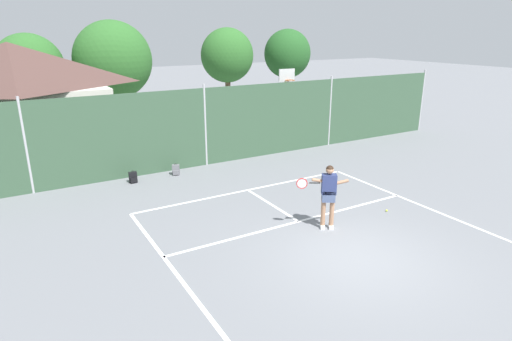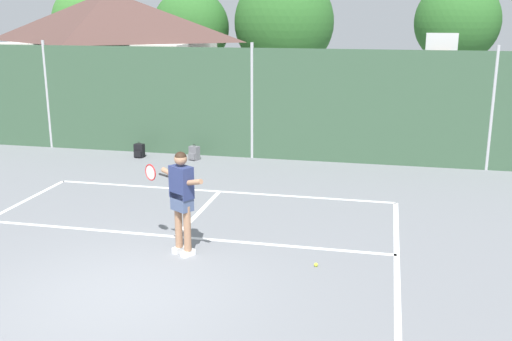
{
  "view_description": "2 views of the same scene",
  "coord_description": "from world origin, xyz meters",
  "px_view_note": "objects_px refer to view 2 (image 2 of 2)",
  "views": [
    {
      "loc": [
        -6.9,
        -6.79,
        5.32
      ],
      "look_at": [
        -0.61,
        3.9,
        1.27
      ],
      "focal_mm": 30.14,
      "sensor_mm": 36.0,
      "label": 1
    },
    {
      "loc": [
        3.79,
        -7.54,
        4.13
      ],
      "look_at": [
        1.35,
        3.44,
        1.13
      ],
      "focal_mm": 41.75,
      "sensor_mm": 36.0,
      "label": 2
    }
  ],
  "objects_px": {
    "tennis_player": "(181,194)",
    "backpack_black": "(139,151)",
    "basketball_hoop": "(439,76)",
    "tennis_ball": "(316,265)",
    "backpack_grey": "(194,153)"
  },
  "relations": [
    {
      "from": "tennis_player",
      "to": "backpack_black",
      "type": "height_order",
      "value": "tennis_player"
    },
    {
      "from": "basketball_hoop",
      "to": "tennis_ball",
      "type": "xyz_separation_m",
      "value": [
        -2.47,
        -9.23,
        -2.28
      ]
    },
    {
      "from": "basketball_hoop",
      "to": "tennis_player",
      "type": "distance_m",
      "value": 10.45
    },
    {
      "from": "tennis_ball",
      "to": "backpack_black",
      "type": "bearing_deg",
      "value": 132.22
    },
    {
      "from": "tennis_ball",
      "to": "basketball_hoop",
      "type": "bearing_deg",
      "value": 75.01
    },
    {
      "from": "tennis_player",
      "to": "tennis_ball",
      "type": "bearing_deg",
      "value": -0.87
    },
    {
      "from": "tennis_ball",
      "to": "backpack_black",
      "type": "height_order",
      "value": "backpack_black"
    },
    {
      "from": "backpack_black",
      "to": "basketball_hoop",
      "type": "bearing_deg",
      "value": 17.01
    },
    {
      "from": "backpack_black",
      "to": "backpack_grey",
      "type": "height_order",
      "value": "same"
    },
    {
      "from": "tennis_player",
      "to": "backpack_black",
      "type": "xyz_separation_m",
      "value": [
        -3.66,
        6.59,
        -0.92
      ]
    },
    {
      "from": "tennis_player",
      "to": "backpack_black",
      "type": "bearing_deg",
      "value": 119.03
    },
    {
      "from": "backpack_black",
      "to": "tennis_player",
      "type": "bearing_deg",
      "value": -60.97
    },
    {
      "from": "backpack_black",
      "to": "backpack_grey",
      "type": "distance_m",
      "value": 1.67
    },
    {
      "from": "tennis_player",
      "to": "backpack_grey",
      "type": "height_order",
      "value": "tennis_player"
    },
    {
      "from": "tennis_ball",
      "to": "backpack_black",
      "type": "xyz_separation_m",
      "value": [
        -6.02,
        6.63,
        0.16
      ]
    }
  ]
}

